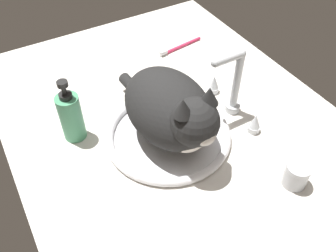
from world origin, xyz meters
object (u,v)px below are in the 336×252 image
at_px(soap_pump_bottle, 71,116).
at_px(toothbrush, 179,47).
at_px(metal_jar, 296,175).
at_px(cat, 172,111).
at_px(sink_basin, 168,135).
at_px(faucet, 233,89).

relative_size(soap_pump_bottle, toothbrush, 1.04).
bearing_deg(metal_jar, soap_pump_bottle, -135.86).
distance_m(cat, metal_jar, 0.31).
distance_m(metal_jar, soap_pump_bottle, 0.53).
relative_size(sink_basin, faucet, 1.49).
bearing_deg(toothbrush, faucet, -6.79).
distance_m(cat, toothbrush, 0.42).
relative_size(metal_jar, toothbrush, 0.36).
xyz_separation_m(soap_pump_bottle, toothbrush, (-0.20, 0.43, -0.06)).
bearing_deg(toothbrush, soap_pump_bottle, -64.61).
xyz_separation_m(metal_jar, toothbrush, (-0.58, 0.06, -0.02)).
relative_size(faucet, metal_jar, 3.52).
distance_m(sink_basin, soap_pump_bottle, 0.24).
xyz_separation_m(sink_basin, metal_jar, (0.26, 0.17, 0.02)).
bearing_deg(metal_jar, sink_basin, -146.44).
height_order(soap_pump_bottle, toothbrush, soap_pump_bottle).
xyz_separation_m(sink_basin, toothbrush, (-0.32, 0.23, -0.00)).
height_order(sink_basin, faucet, faucet).
bearing_deg(cat, toothbrush, 146.22).
height_order(cat, soap_pump_bottle, cat).
height_order(sink_basin, soap_pump_bottle, soap_pump_bottle).
height_order(sink_basin, toothbrush, sink_basin).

